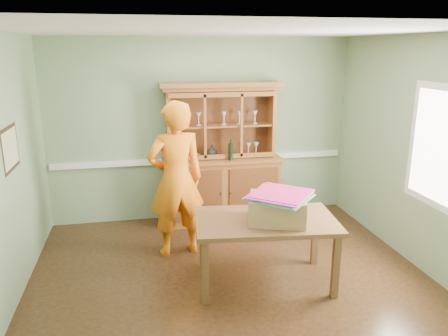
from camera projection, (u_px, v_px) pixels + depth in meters
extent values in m
plane|color=#462D16|center=(230.00, 277.00, 5.00)|extent=(4.50, 4.50, 0.00)
plane|color=white|center=(231.00, 31.00, 4.28)|extent=(4.50, 4.50, 0.00)
plane|color=gray|center=(202.00, 130.00, 6.53)|extent=(4.50, 0.00, 4.50)
plane|color=gray|center=(3.00, 176.00, 4.20)|extent=(0.00, 4.00, 4.00)
plane|color=gray|center=(419.00, 154.00, 5.08)|extent=(0.00, 4.00, 4.00)
plane|color=gray|center=(299.00, 243.00, 2.75)|extent=(4.50, 0.00, 4.50)
cube|color=white|center=(203.00, 159.00, 6.62)|extent=(4.41, 0.05, 0.08)
cube|color=#301F13|center=(11.00, 148.00, 4.44)|extent=(0.03, 0.60, 0.46)
cube|color=beige|center=(11.00, 148.00, 4.44)|extent=(0.01, 0.52, 0.38)
cube|color=white|center=(436.00, 147.00, 4.75)|extent=(0.03, 0.96, 1.36)
cube|color=white|center=(436.00, 147.00, 4.75)|extent=(0.01, 0.80, 1.20)
cube|color=brown|center=(222.00, 190.00, 6.57)|extent=(1.68, 0.51, 0.94)
cube|color=brown|center=(222.00, 159.00, 6.43)|extent=(1.74, 0.57, 0.04)
cube|color=brown|center=(219.00, 122.00, 6.53)|extent=(1.59, 0.04, 0.98)
cube|color=brown|center=(168.00, 126.00, 6.23)|extent=(0.06, 0.36, 0.98)
cube|color=brown|center=(271.00, 122.00, 6.53)|extent=(0.06, 0.36, 0.98)
cube|color=brown|center=(221.00, 88.00, 6.24)|extent=(1.68, 0.41, 0.06)
cube|color=brown|center=(221.00, 84.00, 6.21)|extent=(1.76, 0.45, 0.06)
cube|color=brown|center=(221.00, 125.00, 6.39)|extent=(1.48, 0.31, 0.02)
imported|color=#B2B2B7|center=(212.00, 151.00, 6.46)|extent=(0.17, 0.17, 0.18)
imported|color=gold|center=(193.00, 156.00, 6.42)|extent=(0.20, 0.20, 0.05)
cylinder|color=black|center=(231.00, 150.00, 6.26)|extent=(0.07, 0.07, 0.30)
cube|color=brown|center=(266.00, 221.00, 4.71)|extent=(1.60, 1.07, 0.05)
cube|color=brown|center=(205.00, 272.00, 4.40)|extent=(0.08, 0.08, 0.71)
cube|color=brown|center=(202.00, 241.00, 5.11)|extent=(0.08, 0.08, 0.71)
cube|color=brown|center=(336.00, 267.00, 4.51)|extent=(0.08, 0.08, 0.71)
cube|color=brown|center=(315.00, 237.00, 5.23)|extent=(0.08, 0.08, 0.71)
cube|color=#A07752|center=(277.00, 209.00, 4.61)|extent=(0.71, 0.63, 0.28)
cube|color=#3BCA65|center=(279.00, 197.00, 4.56)|extent=(0.79, 0.79, 0.01)
cube|color=#2BB4CD|center=(279.00, 196.00, 4.56)|extent=(0.79, 0.79, 0.01)
cube|color=pink|center=(279.00, 195.00, 4.55)|extent=(0.79, 0.79, 0.01)
cube|color=#E422C5|center=(280.00, 194.00, 4.55)|extent=(0.79, 0.79, 0.01)
cube|color=#DC2172|center=(280.00, 193.00, 4.55)|extent=(0.79, 0.79, 0.01)
imported|color=orange|center=(176.00, 180.00, 5.35)|extent=(0.78, 0.59, 1.95)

